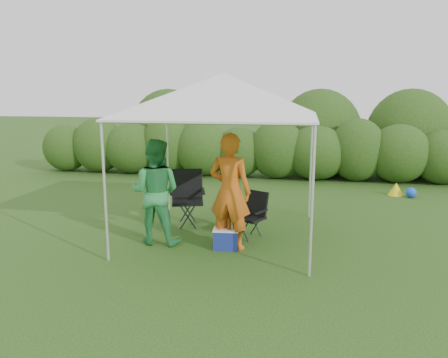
% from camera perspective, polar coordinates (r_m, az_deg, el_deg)
% --- Properties ---
extents(ground, '(70.00, 70.00, 0.00)m').
position_cam_1_polar(ground, '(7.41, -0.76, -8.58)').
color(ground, '#31571B').
extents(hedge, '(14.04, 1.53, 1.80)m').
position_cam_1_polar(hedge, '(13.01, 4.63, 3.78)').
color(hedge, '#2D4F18').
rests_on(hedge, ground).
extents(canopy, '(3.10, 3.10, 2.83)m').
position_cam_1_polar(canopy, '(7.46, -0.04, 10.86)').
color(canopy, silver).
rests_on(canopy, ground).
extents(chair_right, '(0.63, 0.61, 0.81)m').
position_cam_1_polar(chair_right, '(7.68, 3.73, -4.27)').
color(chair_right, black).
rests_on(chair_right, ground).
extents(chair_left, '(0.76, 0.73, 1.05)m').
position_cam_1_polar(chair_left, '(8.44, -4.81, -1.93)').
color(chair_left, black).
rests_on(chair_left, ground).
extents(man, '(0.76, 0.57, 1.90)m').
position_cam_1_polar(man, '(7.00, 0.79, -1.66)').
color(man, '#C75B16').
rests_on(man, ground).
extents(woman, '(0.87, 0.68, 1.77)m').
position_cam_1_polar(woman, '(7.37, -8.95, -1.66)').
color(woman, '#30934B').
rests_on(woman, ground).
extents(cooler, '(0.43, 0.33, 0.34)m').
position_cam_1_polar(cooler, '(7.18, 0.27, -7.78)').
color(cooler, navy).
rests_on(cooler, ground).
extents(bottle, '(0.07, 0.07, 0.24)m').
position_cam_1_polar(bottle, '(7.04, 0.69, -5.66)').
color(bottle, '#592D0C').
rests_on(bottle, cooler).
extents(lawn_toy, '(0.63, 0.52, 0.31)m').
position_cam_1_polar(lawn_toy, '(11.60, 21.98, -1.33)').
color(lawn_toy, yellow).
rests_on(lawn_toy, ground).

